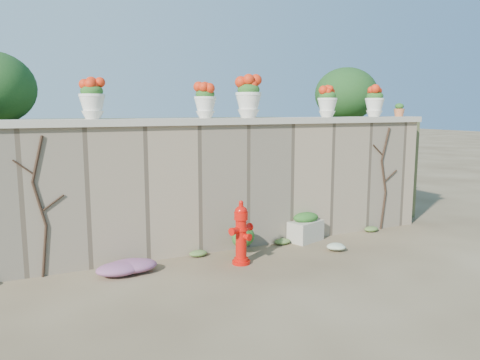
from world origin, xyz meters
TOP-DOWN VIEW (x-y plane):
  - ground at (0.00, 0.00)m, footprint 80.00×80.00m
  - stone_wall at (0.00, 1.80)m, footprint 8.00×0.40m
  - wall_cap at (0.00, 1.80)m, footprint 8.10×0.52m
  - raised_fill at (0.00, 5.00)m, footprint 9.00×6.00m
  - back_shrub_right at (3.40, 3.00)m, footprint 1.30×1.30m
  - vine_left at (-2.67, 1.58)m, footprint 0.60×0.04m
  - vine_right at (3.23, 1.58)m, footprint 0.60×0.04m
  - fire_hydrant at (-0.05, 0.91)m, footprint 0.40×0.29m
  - planter_box at (1.47, 1.52)m, footprint 0.68×0.53m
  - green_shrub at (0.24, 1.37)m, footprint 0.61×0.55m
  - magenta_clump at (-1.59, 1.18)m, footprint 0.85×0.57m
  - white_flowers at (1.61, 0.80)m, footprint 0.44×0.35m
  - urn_pot_1 at (-1.92, 1.80)m, footprint 0.36×0.36m
  - urn_pot_2 at (-0.24, 1.80)m, footprint 0.34×0.34m
  - urn_pot_3 at (0.51, 1.80)m, footprint 0.42×0.42m
  - urn_pot_4 at (2.05, 1.80)m, footprint 0.34×0.34m
  - urn_pot_5 at (3.12, 1.80)m, footprint 0.35×0.35m
  - terracotta_pot at (3.73, 1.80)m, footprint 0.20×0.20m

SIDE VIEW (x-z plane):
  - ground at x=0.00m, z-range 0.00..0.00m
  - white_flowers at x=1.61m, z-range 0.00..0.16m
  - magenta_clump at x=-1.59m, z-range 0.00..0.23m
  - planter_box at x=1.47m, z-range -0.02..0.48m
  - green_shrub at x=0.24m, z-range 0.00..0.58m
  - fire_hydrant at x=-0.05m, z-range 0.00..0.94m
  - vine_left at x=-2.67m, z-range 0.04..1.94m
  - vine_right at x=3.23m, z-range 0.04..1.94m
  - stone_wall at x=0.00m, z-range 0.00..2.00m
  - raised_fill at x=0.00m, z-range 0.00..2.00m
  - wall_cap at x=0.00m, z-range 2.00..2.10m
  - terracotta_pot at x=3.73m, z-range 2.09..2.33m
  - urn_pot_2 at x=-0.24m, z-range 2.10..2.63m
  - urn_pot_4 at x=2.05m, z-range 2.10..2.63m
  - urn_pot_5 at x=3.12m, z-range 2.10..2.64m
  - urn_pot_1 at x=-1.92m, z-range 2.10..2.66m
  - urn_pot_3 at x=0.51m, z-range 2.10..2.75m
  - back_shrub_right at x=3.40m, z-range 2.00..3.10m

